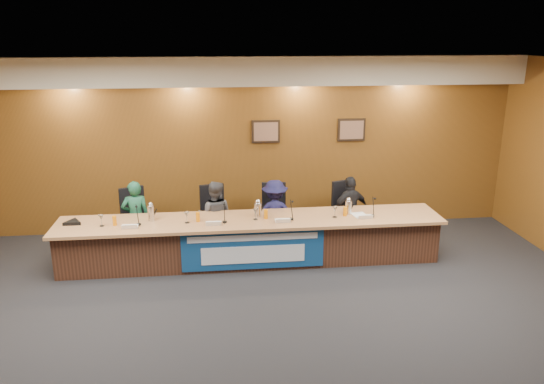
{
  "coord_description": "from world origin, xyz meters",
  "views": [
    {
      "loc": [
        -0.55,
        -5.55,
        3.6
      ],
      "look_at": [
        0.34,
        2.41,
        1.17
      ],
      "focal_mm": 35.0,
      "sensor_mm": 36.0,
      "label": 1
    }
  ],
  "objects_px": {
    "panelist_c": "(275,214)",
    "office_chair_c": "(274,219)",
    "dais_body": "(251,241)",
    "panelist_d": "(350,211)",
    "office_chair_a": "(137,224)",
    "panelist_a": "(136,218)",
    "office_chair_b": "(215,221)",
    "banner": "(253,249)",
    "office_chair_d": "(348,216)",
    "speakerphone": "(73,222)",
    "carafe_left": "(151,213)",
    "carafe_mid": "(258,210)",
    "panelist_b": "(215,216)",
    "carafe_right": "(348,208)"
  },
  "relations": [
    {
      "from": "dais_body",
      "to": "panelist_d",
      "type": "relative_size",
      "value": 4.89
    },
    {
      "from": "panelist_b",
      "to": "office_chair_a",
      "type": "relative_size",
      "value": 2.53
    },
    {
      "from": "carafe_mid",
      "to": "speakerphone",
      "type": "xyz_separation_m",
      "value": [
        -2.87,
        -0.03,
        -0.09
      ]
    },
    {
      "from": "panelist_b",
      "to": "office_chair_c",
      "type": "xyz_separation_m",
      "value": [
        1.02,
        0.1,
        -0.13
      ]
    },
    {
      "from": "dais_body",
      "to": "office_chair_b",
      "type": "bearing_deg",
      "value": 130.8
    },
    {
      "from": "office_chair_a",
      "to": "carafe_mid",
      "type": "distance_m",
      "value": 2.12
    },
    {
      "from": "panelist_b",
      "to": "carafe_right",
      "type": "distance_m",
      "value": 2.24
    },
    {
      "from": "office_chair_b",
      "to": "office_chair_c",
      "type": "distance_m",
      "value": 1.02
    },
    {
      "from": "panelist_d",
      "to": "office_chair_b",
      "type": "bearing_deg",
      "value": -21.02
    },
    {
      "from": "carafe_left",
      "to": "carafe_mid",
      "type": "xyz_separation_m",
      "value": [
        1.68,
        0.01,
        -0.01
      ]
    },
    {
      "from": "office_chair_b",
      "to": "office_chair_c",
      "type": "height_order",
      "value": "same"
    },
    {
      "from": "dais_body",
      "to": "panelist_a",
      "type": "height_order",
      "value": "panelist_a"
    },
    {
      "from": "office_chair_a",
      "to": "carafe_right",
      "type": "xyz_separation_m",
      "value": [
        3.47,
        -0.65,
        0.38
      ]
    },
    {
      "from": "banner",
      "to": "carafe_mid",
      "type": "bearing_deg",
      "value": 76.09
    },
    {
      "from": "office_chair_b",
      "to": "carafe_left",
      "type": "relative_size",
      "value": 1.94
    },
    {
      "from": "office_chair_a",
      "to": "office_chair_d",
      "type": "height_order",
      "value": "same"
    },
    {
      "from": "banner",
      "to": "office_chair_b",
      "type": "distance_m",
      "value": 1.22
    },
    {
      "from": "speakerphone",
      "to": "panelist_b",
      "type": "bearing_deg",
      "value": 13.64
    },
    {
      "from": "banner",
      "to": "panelist_a",
      "type": "relative_size",
      "value": 1.74
    },
    {
      "from": "panelist_a",
      "to": "office_chair_b",
      "type": "height_order",
      "value": "panelist_a"
    },
    {
      "from": "dais_body",
      "to": "panelist_d",
      "type": "distance_m",
      "value": 1.87
    },
    {
      "from": "panelist_c",
      "to": "office_chair_b",
      "type": "distance_m",
      "value": 1.03
    },
    {
      "from": "panelist_b",
      "to": "office_chair_a",
      "type": "xyz_separation_m",
      "value": [
        -1.31,
        0.1,
        -0.13
      ]
    },
    {
      "from": "panelist_c",
      "to": "office_chair_b",
      "type": "xyz_separation_m",
      "value": [
        -1.02,
        0.1,
        -0.12
      ]
    },
    {
      "from": "carafe_left",
      "to": "panelist_c",
      "type": "bearing_deg",
      "value": 14.36
    },
    {
      "from": "banner",
      "to": "office_chair_b",
      "type": "relative_size",
      "value": 4.58
    },
    {
      "from": "office_chair_b",
      "to": "panelist_b",
      "type": "bearing_deg",
      "value": -101.59
    },
    {
      "from": "dais_body",
      "to": "office_chair_d",
      "type": "distance_m",
      "value": 1.89
    },
    {
      "from": "dais_body",
      "to": "carafe_right",
      "type": "relative_size",
      "value": 26.52
    },
    {
      "from": "office_chair_c",
      "to": "speakerphone",
      "type": "height_order",
      "value": "speakerphone"
    },
    {
      "from": "panelist_c",
      "to": "speakerphone",
      "type": "xyz_separation_m",
      "value": [
        -3.2,
        -0.53,
        0.17
      ]
    },
    {
      "from": "office_chair_b",
      "to": "speakerphone",
      "type": "distance_m",
      "value": 2.29
    },
    {
      "from": "panelist_c",
      "to": "carafe_right",
      "type": "distance_m",
      "value": 1.29
    },
    {
      "from": "office_chair_b",
      "to": "carafe_mid",
      "type": "height_order",
      "value": "carafe_mid"
    },
    {
      "from": "panelist_c",
      "to": "office_chair_c",
      "type": "height_order",
      "value": "panelist_c"
    },
    {
      "from": "panelist_a",
      "to": "office_chair_c",
      "type": "distance_m",
      "value": 2.34
    },
    {
      "from": "banner",
      "to": "office_chair_b",
      "type": "xyz_separation_m",
      "value": [
        -0.57,
        1.07,
        0.1
      ]
    },
    {
      "from": "banner",
      "to": "carafe_right",
      "type": "distance_m",
      "value": 1.71
    },
    {
      "from": "dais_body",
      "to": "office_chair_d",
      "type": "relative_size",
      "value": 12.5
    },
    {
      "from": "dais_body",
      "to": "speakerphone",
      "type": "bearing_deg",
      "value": 179.38
    },
    {
      "from": "office_chair_c",
      "to": "carafe_mid",
      "type": "height_order",
      "value": "carafe_mid"
    },
    {
      "from": "panelist_b",
      "to": "carafe_mid",
      "type": "xyz_separation_m",
      "value": [
        0.69,
        -0.5,
        0.26
      ]
    },
    {
      "from": "office_chair_b",
      "to": "office_chair_d",
      "type": "bearing_deg",
      "value": -11.59
    },
    {
      "from": "panelist_c",
      "to": "panelist_d",
      "type": "relative_size",
      "value": 0.98
    },
    {
      "from": "carafe_mid",
      "to": "office_chair_c",
      "type": "bearing_deg",
      "value": 61.17
    },
    {
      "from": "speakerphone",
      "to": "carafe_mid",
      "type": "bearing_deg",
      "value": 0.59
    },
    {
      "from": "carafe_left",
      "to": "panelist_a",
      "type": "bearing_deg",
      "value": 121.67
    },
    {
      "from": "banner",
      "to": "office_chair_b",
      "type": "bearing_deg",
      "value": 117.92
    },
    {
      "from": "panelist_c",
      "to": "office_chair_a",
      "type": "relative_size",
      "value": 2.51
    },
    {
      "from": "office_chair_a",
      "to": "speakerphone",
      "type": "xyz_separation_m",
      "value": [
        -0.87,
        -0.63,
        0.3
      ]
    }
  ]
}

